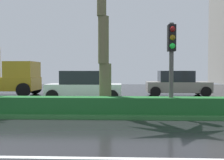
# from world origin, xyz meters

# --- Properties ---
(ground_plane) EXTENTS (90.00, 42.00, 0.10)m
(ground_plane) POSITION_xyz_m (0.00, 9.00, -0.05)
(ground_plane) COLOR black
(median_strip) EXTENTS (85.50, 4.00, 0.15)m
(median_strip) POSITION_xyz_m (0.00, 8.00, 0.07)
(median_strip) COLOR #2D6B33
(median_strip) RESTS_ON ground_plane
(median_hedge) EXTENTS (76.50, 0.70, 0.60)m
(median_hedge) POSITION_xyz_m (0.00, 6.60, 0.45)
(median_hedge) COLOR #1E6028
(median_hedge) RESTS_ON median_strip
(traffic_signal_median_right) EXTENTS (0.28, 0.43, 3.32)m
(traffic_signal_median_right) POSITION_xyz_m (5.90, 6.53, 2.44)
(traffic_signal_median_right) COLOR #4C4C47
(traffic_signal_median_right) RESTS_ON median_strip
(car_in_traffic_second) EXTENTS (4.30, 2.02, 1.72)m
(car_in_traffic_second) POSITION_xyz_m (1.85, 12.00, 0.83)
(car_in_traffic_second) COLOR white
(car_in_traffic_second) RESTS_ON ground_plane
(car_in_traffic_third) EXTENTS (4.30, 2.02, 1.72)m
(car_in_traffic_third) POSITION_xyz_m (7.91, 15.15, 0.83)
(car_in_traffic_third) COLOR gray
(car_in_traffic_third) RESTS_ON ground_plane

